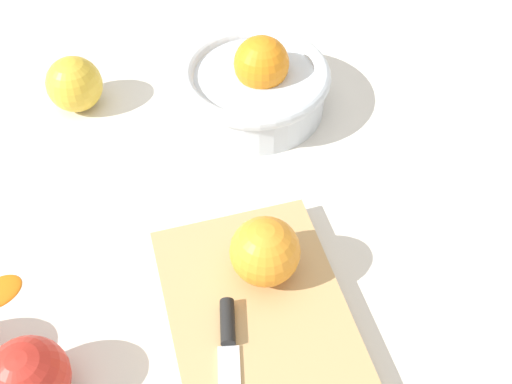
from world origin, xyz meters
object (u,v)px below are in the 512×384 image
bowl (255,84)px  cutting_board (256,311)px  knife (229,356)px  orange_on_board (265,251)px  apple_front_right (28,378)px  apple_front_left (74,84)px

bowl → cutting_board: 0.31m
knife → cutting_board: bearing=140.1°
orange_on_board → apple_front_right: orange_on_board is taller
bowl → apple_front_right: bearing=-41.6°
cutting_board → knife: (0.05, -0.04, 0.02)m
cutting_board → apple_front_left: size_ratio=3.19×
knife → apple_front_right: 0.18m
knife → apple_front_right: apple_front_right is taller
knife → apple_front_left: (-0.41, -0.11, 0.01)m
orange_on_board → apple_front_right: bearing=-75.0°
cutting_board → knife: size_ratio=1.48×
knife → apple_front_left: apple_front_left is taller
cutting_board → bowl: bearing=165.3°
orange_on_board → apple_front_right: size_ratio=0.95×
cutting_board → orange_on_board: 0.06m
cutting_board → apple_front_left: 0.40m
orange_on_board → apple_front_right: (0.06, -0.23, -0.02)m
knife → apple_front_left: 0.43m
bowl → orange_on_board: size_ratio=2.80×
bowl → cutting_board: (0.30, -0.08, -0.03)m
apple_front_right → apple_front_left: apple_front_right is taller
cutting_board → apple_front_left: bearing=-158.3°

